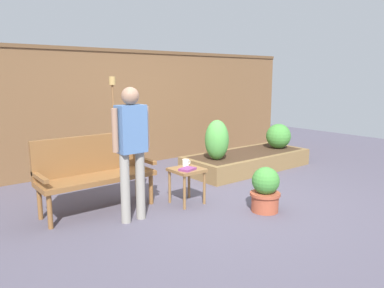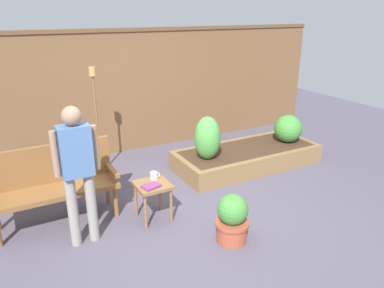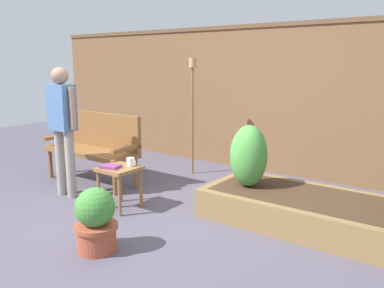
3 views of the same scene
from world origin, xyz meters
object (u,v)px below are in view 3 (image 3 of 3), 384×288
shrub_near_bench (249,156)px  person_by_bench (63,121)px  book_on_table (110,167)px  garden_bench (95,142)px  potted_boxwood (96,220)px  tiki_torch (192,96)px  side_table (119,174)px  cup_on_table (131,162)px

shrub_near_bench → person_by_bench: size_ratio=0.43×
book_on_table → garden_bench: bearing=131.1°
potted_boxwood → tiki_torch: bearing=107.7°
potted_boxwood → tiki_torch: size_ratio=0.34×
side_table → potted_boxwood: potted_boxwood is taller
book_on_table → potted_boxwood: 1.02m
potted_boxwood → shrub_near_bench: size_ratio=0.85×
book_on_table → shrub_near_bench: (1.26, 0.82, 0.14)m
tiki_torch → person_by_bench: 1.86m
shrub_near_bench → tiki_torch: 1.75m
shrub_near_bench → garden_bench: bearing=-175.3°
book_on_table → potted_boxwood: size_ratio=0.35×
book_on_table → tiki_torch: 1.85m
garden_bench → cup_on_table: garden_bench is taller
shrub_near_bench → tiki_torch: (-1.41, 0.91, 0.52)m
cup_on_table → tiki_torch: bearing=100.1°
potted_boxwood → shrub_near_bench: bearing=68.7°
tiki_torch → potted_boxwood: bearing=-72.3°
garden_bench → cup_on_table: size_ratio=11.47×
cup_on_table → book_on_table: bearing=-122.3°
side_table → book_on_table: book_on_table is taller
garden_bench → potted_boxwood: garden_bench is taller
potted_boxwood → shrub_near_bench: (0.62, 1.58, 0.35)m
potted_boxwood → person_by_bench: bearing=152.1°
garden_bench → person_by_bench: size_ratio=0.92×
garden_bench → side_table: (1.05, -0.56, -0.15)m
garden_bench → book_on_table: bearing=-32.7°
garden_bench → cup_on_table: (1.11, -0.44, -0.02)m
garden_bench → shrub_near_bench: shrub_near_bench is taller
tiki_torch → book_on_table: bearing=-84.9°
tiki_torch → cup_on_table: bearing=-79.9°
garden_bench → cup_on_table: 1.20m
garden_bench → shrub_near_bench: bearing=4.7°
cup_on_table → person_by_bench: 1.03m
cup_on_table → potted_boxwood: bearing=-61.4°
shrub_near_bench → tiki_torch: size_ratio=0.40×
person_by_bench → potted_boxwood: bearing=-27.9°
garden_bench → book_on_table: (0.99, -0.64, -0.05)m
potted_boxwood → tiki_torch: 2.75m
tiki_torch → person_by_bench: (-0.65, -1.72, -0.22)m
side_table → cup_on_table: cup_on_table is taller
shrub_near_bench → tiki_torch: bearing=147.2°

